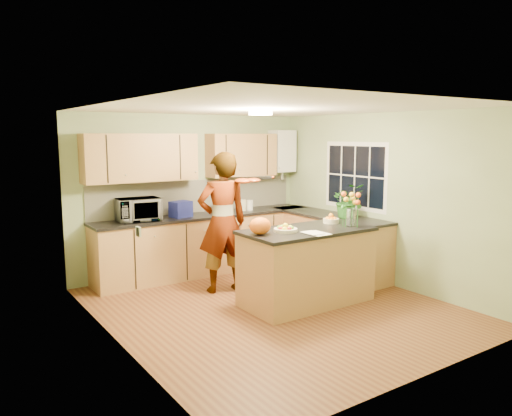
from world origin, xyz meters
TOP-DOWN VIEW (x-y plane):
  - floor at (0.00, 0.00)m, footprint 4.50×4.50m
  - ceiling at (0.00, 0.00)m, footprint 4.00×4.50m
  - wall_back at (0.00, 2.25)m, footprint 4.00×0.02m
  - wall_front at (0.00, -2.25)m, footprint 4.00×0.02m
  - wall_left at (-2.00, 0.00)m, footprint 0.02×4.50m
  - wall_right at (2.00, 0.00)m, footprint 0.02×4.50m
  - back_counter at (0.10, 1.95)m, footprint 3.64×0.62m
  - right_counter at (1.70, 0.85)m, footprint 0.62×2.24m
  - splashback at (0.10, 2.23)m, footprint 3.60×0.02m
  - upper_cabinets at (-0.18, 2.08)m, footprint 3.20×0.34m
  - boiler at (1.70, 2.09)m, footprint 0.40×0.30m
  - window_right at (1.99, 0.60)m, footprint 0.01×1.30m
  - light_switch at (-1.99, -0.60)m, footprint 0.02×0.09m
  - ceiling_lamp at (0.00, 0.30)m, footprint 0.30×0.30m
  - peninsula_island at (0.47, -0.08)m, footprint 1.71×0.88m
  - fruit_dish at (0.12, -0.08)m, footprint 0.30×0.30m
  - orange_bowl at (1.02, 0.07)m, footprint 0.22×0.22m
  - flower_vase at (1.07, -0.26)m, footprint 0.28×0.28m
  - orange_bag at (-0.23, -0.03)m, footprint 0.33×0.30m
  - papers at (0.37, -0.38)m, footprint 0.23×0.32m
  - violinist at (-0.18, 0.96)m, footprint 0.79×0.59m
  - violin at (0.02, 0.74)m, footprint 0.59×0.51m
  - microwave at (-1.02, 1.95)m, footprint 0.64×0.46m
  - blue_box at (-0.35, 1.93)m, footprint 0.35×0.29m
  - kettle at (0.35, 1.96)m, footprint 0.16×0.16m
  - jar_cream at (0.78, 1.94)m, footprint 0.14×0.14m
  - jar_white at (0.91, 1.92)m, footprint 0.13×0.13m
  - potted_plant at (1.70, 0.46)m, footprint 0.59×0.56m

SIDE VIEW (x-z plane):
  - floor at x=0.00m, z-range 0.00..0.00m
  - back_counter at x=0.10m, z-range 0.00..0.94m
  - right_counter at x=1.70m, z-range 0.00..0.94m
  - peninsula_island at x=0.47m, z-range 0.00..0.98m
  - violinist at x=-0.18m, z-range 0.00..1.95m
  - papers at x=0.37m, z-range 0.98..0.99m
  - jar_white at x=0.91m, z-range 0.94..1.11m
  - fruit_dish at x=0.12m, z-range 0.97..1.08m
  - jar_cream at x=0.78m, z-range 0.94..1.12m
  - orange_bowl at x=1.02m, z-range 0.97..1.10m
  - kettle at x=0.35m, z-range 0.91..1.21m
  - blue_box at x=-0.35m, z-range 0.94..1.18m
  - orange_bag at x=-0.23m, z-range 0.98..1.19m
  - microwave at x=-1.02m, z-range 0.94..1.27m
  - splashback at x=0.10m, z-range 0.94..1.46m
  - potted_plant at x=1.70m, z-range 0.94..1.46m
  - wall_back at x=0.00m, z-range 0.00..2.50m
  - wall_front at x=0.00m, z-range 0.00..2.50m
  - wall_left at x=-2.00m, z-range 0.00..2.50m
  - wall_right at x=2.00m, z-range 0.00..2.50m
  - light_switch at x=-1.99m, z-range 1.26..1.34m
  - flower_vase at x=1.07m, z-range 1.07..1.58m
  - window_right at x=1.99m, z-range 1.02..2.08m
  - violin at x=0.02m, z-range 1.49..1.64m
  - upper_cabinets at x=-0.18m, z-range 1.50..2.20m
  - boiler at x=1.70m, z-range 1.47..2.33m
  - ceiling_lamp at x=0.00m, z-range 2.43..2.50m
  - ceiling at x=0.00m, z-range 2.49..2.51m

